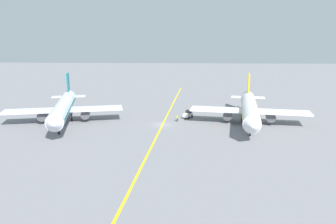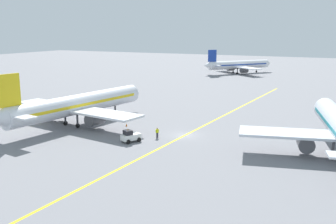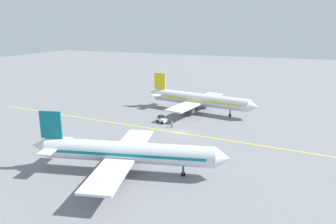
% 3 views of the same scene
% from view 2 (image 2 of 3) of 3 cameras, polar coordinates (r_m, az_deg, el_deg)
% --- Properties ---
extents(ground_plane, '(400.00, 400.00, 0.00)m').
position_cam_2_polar(ground_plane, '(65.02, 2.48, -3.40)').
color(ground_plane, slate).
extents(apron_yellow_centreline, '(7.89, 119.79, 0.01)m').
position_cam_2_polar(apron_yellow_centreline, '(65.02, 2.48, -3.40)').
color(apron_yellow_centreline, yellow).
rests_on(apron_yellow_centreline, ground).
extents(airplane_at_gate, '(28.47, 35.47, 10.60)m').
position_cam_2_polar(airplane_at_gate, '(73.10, -13.04, 1.00)').
color(airplane_at_gate, silver).
rests_on(airplane_at_gate, ground).
extents(airplane_distant_taxiing, '(22.81, 26.81, 9.54)m').
position_cam_2_polar(airplane_distant_taxiing, '(158.41, 10.17, 6.74)').
color(airplane_distant_taxiing, white).
rests_on(airplane_distant_taxiing, ground).
extents(baggage_tug_white, '(2.74, 3.35, 2.11)m').
position_cam_2_polar(baggage_tug_white, '(61.23, -5.48, -3.54)').
color(baggage_tug_white, white).
rests_on(baggage_tug_white, ground).
extents(ground_crew_worker, '(0.39, 0.49, 1.68)m').
position_cam_2_polar(ground_crew_worker, '(63.27, -1.57, -2.97)').
color(ground_crew_worker, '#23232D').
rests_on(ground_crew_worker, ground).
extents(traffic_cone_near_nose, '(0.32, 0.32, 0.55)m').
position_cam_2_polar(traffic_cone_near_nose, '(78.50, -8.31, -0.63)').
color(traffic_cone_near_nose, orange).
rests_on(traffic_cone_near_nose, ground).
extents(traffic_cone_mid_apron, '(0.32, 0.32, 0.55)m').
position_cam_2_polar(traffic_cone_mid_apron, '(71.29, -6.05, -1.85)').
color(traffic_cone_mid_apron, orange).
rests_on(traffic_cone_mid_apron, ground).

